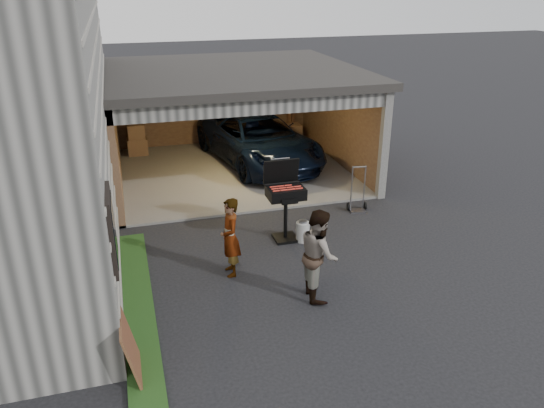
{
  "coord_description": "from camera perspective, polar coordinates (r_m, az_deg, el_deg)",
  "views": [
    {
      "loc": [
        -2.17,
        -7.61,
        5.17
      ],
      "look_at": [
        0.41,
        1.34,
        1.15
      ],
      "focal_mm": 35.0,
      "sensor_mm": 36.0,
      "label": 1
    }
  ],
  "objects": [
    {
      "name": "bbq_grill",
      "position": [
        10.95,
        1.42,
        0.98
      ],
      "size": [
        0.76,
        0.67,
        1.69
      ],
      "color": "black",
      "rests_on": "ground"
    },
    {
      "name": "man",
      "position": [
        9.1,
        5.05,
        -5.38
      ],
      "size": [
        0.7,
        0.85,
        1.63
      ],
      "primitive_type": "imported",
      "rotation": [
        0.0,
        0.0,
        1.46
      ],
      "color": "#46201B",
      "rests_on": "ground"
    },
    {
      "name": "ground",
      "position": [
        9.45,
        -0.16,
        -9.81
      ],
      "size": [
        80.0,
        80.0,
        0.0
      ],
      "primitive_type": "plane",
      "color": "black",
      "rests_on": "ground"
    },
    {
      "name": "woman",
      "position": [
        9.77,
        -4.51,
        -3.6
      ],
      "size": [
        0.37,
        0.56,
        1.52
      ],
      "primitive_type": "imported",
      "rotation": [
        0.0,
        0.0,
        -1.56
      ],
      "color": "#9CAFC4",
      "rests_on": "ground"
    },
    {
      "name": "garage",
      "position": [
        15.07,
        -4.56,
        10.61
      ],
      "size": [
        6.8,
        6.3,
        2.9
      ],
      "color": "#605E59",
      "rests_on": "ground"
    },
    {
      "name": "propane_tank",
      "position": [
        11.19,
        3.32,
        -2.99
      ],
      "size": [
        0.32,
        0.32,
        0.43
      ],
      "primitive_type": "cylinder",
      "rotation": [
        0.0,
        0.0,
        0.11
      ],
      "color": "silver",
      "rests_on": "ground"
    },
    {
      "name": "minivan",
      "position": [
        15.65,
        -1.45,
        6.73
      ],
      "size": [
        3.17,
        5.36,
        1.4
      ],
      "primitive_type": "imported",
      "rotation": [
        0.0,
        0.0,
        0.18
      ],
      "color": "black",
      "rests_on": "ground"
    },
    {
      "name": "groundcover_strip",
      "position": [
        8.38,
        -13.68,
        -15.31
      ],
      "size": [
        0.5,
        8.0,
        0.06
      ],
      "primitive_type": "cube",
      "color": "#193814",
      "rests_on": "ground"
    },
    {
      "name": "hand_truck",
      "position": [
        12.77,
        9.18,
        0.18
      ],
      "size": [
        0.48,
        0.4,
        1.11
      ],
      "rotation": [
        0.0,
        0.0,
        -0.18
      ],
      "color": "slate",
      "rests_on": "ground"
    },
    {
      "name": "plywood_panel",
      "position": [
        7.8,
        -14.93,
        -14.82
      ],
      "size": [
        0.23,
        0.82,
        0.9
      ],
      "primitive_type": "cube",
      "rotation": [
        0.0,
        -0.21,
        0.0
      ],
      "color": "#5A2E1E",
      "rests_on": "ground"
    }
  ]
}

